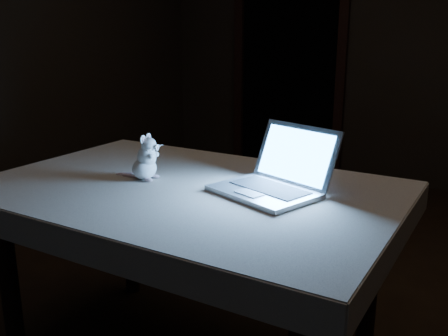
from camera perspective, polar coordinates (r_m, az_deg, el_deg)
The scene contains 6 objects.
back_wall at distance 4.31m, azimuth 21.71°, elevation 14.95°, with size 4.50×0.04×2.60m, color black.
doorway at distance 4.60m, azimuth 7.44°, elevation 12.88°, with size 1.06×0.36×2.13m, color black, non-canonical shape.
table at distance 1.89m, azimuth -4.07°, elevation -12.73°, with size 1.34×0.86×0.72m, color black, non-canonical shape.
tablecloth at distance 1.79m, azimuth -2.49°, elevation -3.26°, with size 1.44×0.96×0.10m, color beige, non-canonical shape.
laptop at distance 1.63m, azimuth 4.61°, elevation 0.73°, with size 0.33×0.29×0.22m, color #B1B1B5, non-canonical shape.
plush_mouse at distance 1.82m, azimuth -9.14°, elevation 1.24°, with size 0.12×0.12×0.17m, color white, non-canonical shape.
Camera 1 is at (0.62, -1.77, 1.24)m, focal length 40.00 mm.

